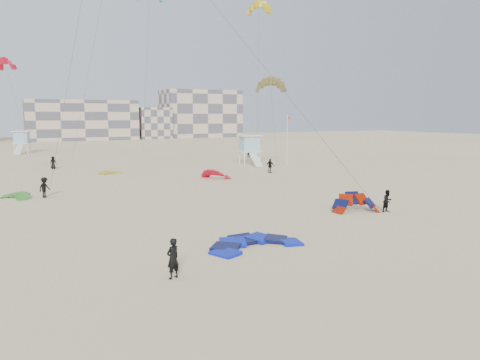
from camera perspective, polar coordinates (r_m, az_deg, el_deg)
name	(u,v)px	position (r m, az deg, el deg)	size (l,w,h in m)	color
ground	(219,258)	(24.67, -2.53, -9.47)	(320.00, 320.00, 0.00)	beige
kite_ground_blue	(254,246)	(26.74, 1.73, -8.10)	(5.02, 5.23, 0.62)	#0815F7
kite_ground_orange	(356,212)	(37.25, 13.93, -3.76)	(3.63, 2.94, 2.24)	red
kite_ground_green	(14,198)	(46.49, -25.79, -2.03)	(3.05, 3.16, 0.88)	green
kite_ground_red_far	(216,178)	(55.38, -2.99, 0.21)	(3.57, 3.32, 1.78)	red
kite_ground_yellow	(110,174)	(61.71, -15.60, 0.72)	(2.95, 3.09, 0.57)	gold
kitesurfer_main	(173,258)	(21.65, -8.19, -9.44)	(0.68, 0.45, 1.88)	black
kitesurfer_b	(388,201)	(37.63, 17.56, -2.45)	(0.83, 0.65, 1.71)	black
kitesurfer_c	(44,187)	(45.68, -22.73, -0.84)	(1.20, 0.69, 1.86)	black
kitesurfer_d	(270,166)	(60.57, 3.69, 1.74)	(1.08, 0.45, 1.84)	black
kitesurfer_e	(53,163)	(69.92, -21.82, 1.98)	(0.87, 0.56, 1.77)	black
kitesurfer_f	(248,153)	(83.27, 1.04, 3.35)	(1.53, 0.49, 1.65)	black
kite_fly_olive	(271,86)	(61.82, 3.75, 11.33)	(5.36, 6.60, 11.72)	olive
kite_fly_yellow	(258,9)	(81.47, 2.27, 20.10)	(5.49, 6.06, 24.92)	gold
kite_fly_red	(5,65)	(85.02, -26.70, 12.42)	(5.38, 8.85, 15.97)	red
lifeguard_tower_near	(250,150)	(70.42, 1.20, 3.67)	(3.61, 6.39, 4.49)	white
lifeguard_tower_far	(22,142)	(101.38, -25.04, 4.20)	(3.79, 6.43, 4.43)	white
flagpole	(287,139)	(69.48, 5.77, 4.99)	(0.61, 0.09, 7.47)	white
condo_mid	(81,120)	(152.87, -18.78, 6.92)	(32.00, 16.00, 12.00)	beige
condo_east	(200,114)	(164.69, -4.84, 8.04)	(26.00, 14.00, 16.00)	beige
condo_fill_right	(153,123)	(155.25, -10.54, 6.84)	(10.00, 10.00, 10.00)	beige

